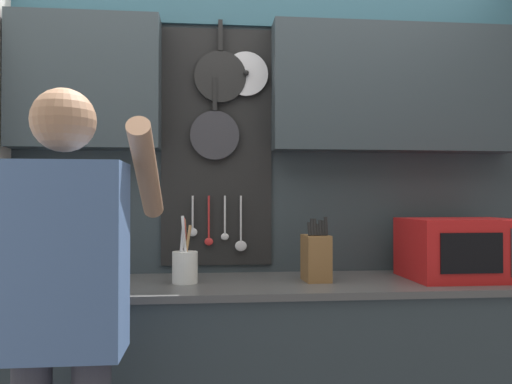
{
  "coord_description": "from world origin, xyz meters",
  "views": [
    {
      "loc": [
        -0.32,
        -2.24,
        1.29
      ],
      "look_at": [
        -0.08,
        0.19,
        1.33
      ],
      "focal_mm": 35.0,
      "sensor_mm": 36.0,
      "label": 1
    }
  ],
  "objects_px": {
    "utensil_crock": "(185,265)",
    "person": "(63,300)",
    "knife_block": "(316,257)",
    "microwave": "(461,249)"
  },
  "relations": [
    {
      "from": "knife_block",
      "to": "person",
      "type": "relative_size",
      "value": 0.18
    },
    {
      "from": "person",
      "to": "knife_block",
      "type": "bearing_deg",
      "value": 32.99
    },
    {
      "from": "microwave",
      "to": "person",
      "type": "bearing_deg",
      "value": -159.49
    },
    {
      "from": "knife_block",
      "to": "utensil_crock",
      "type": "distance_m",
      "value": 0.59
    },
    {
      "from": "utensil_crock",
      "to": "person",
      "type": "height_order",
      "value": "person"
    },
    {
      "from": "microwave",
      "to": "knife_block",
      "type": "xyz_separation_m",
      "value": [
        -0.69,
        0.0,
        -0.03
      ]
    },
    {
      "from": "microwave",
      "to": "utensil_crock",
      "type": "height_order",
      "value": "utensil_crock"
    },
    {
      "from": "microwave",
      "to": "person",
      "type": "xyz_separation_m",
      "value": [
        -1.63,
        -0.61,
        -0.09
      ]
    },
    {
      "from": "knife_block",
      "to": "utensil_crock",
      "type": "height_order",
      "value": "utensil_crock"
    },
    {
      "from": "microwave",
      "to": "person",
      "type": "distance_m",
      "value": 1.75
    }
  ]
}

